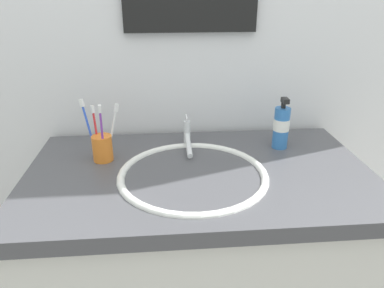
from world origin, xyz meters
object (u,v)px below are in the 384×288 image
Objects in this scene: toothbrush_blue at (88,126)px; faucet at (188,138)px; toothbrush_cup at (103,148)px; toothbrush_red at (96,128)px; toothbrush_purple at (102,130)px; toothbrush_white at (113,128)px; soap_dispenser at (281,127)px.

faucet is at bearing 11.17° from toothbrush_blue.
faucet reaches higher than toothbrush_cup.
toothbrush_blue is at bearing -161.06° from toothbrush_red.
toothbrush_purple reaches higher than toothbrush_cup.
toothbrush_red is at bearing 179.02° from toothbrush_white.
toothbrush_red is at bearing 120.73° from toothbrush_purple.
soap_dispenser is at bearing 3.19° from toothbrush_white.
faucet is 2.07× the size of toothbrush_cup.
faucet is 1.02× the size of toothbrush_red.
toothbrush_blue is 1.08× the size of soap_dispenser.
toothbrush_purple is at bearing -38.56° from toothbrush_blue.
toothbrush_blue is (-0.08, -0.01, 0.01)m from toothbrush_white.
faucet is at bearing 175.46° from soap_dispenser.
toothbrush_purple is 1.06× the size of soap_dispenser.
toothbrush_white is at bearing -176.81° from soap_dispenser.
toothbrush_purple is at bearing -122.18° from toothbrush_white.
toothbrush_blue reaches higher than soap_dispenser.
toothbrush_blue reaches higher than faucet.
toothbrush_red is (-0.02, 0.02, 0.06)m from toothbrush_cup.
toothbrush_white is (0.05, -0.00, 0.00)m from toothbrush_red.
toothbrush_blue reaches higher than toothbrush_red.
soap_dispenser is (0.63, 0.03, -0.03)m from toothbrush_red.
faucet is 0.91× the size of toothbrush_purple.
toothbrush_red reaches higher than faucet.
toothbrush_white is 0.57m from soap_dispenser.
toothbrush_white is 0.97× the size of soap_dispenser.
toothbrush_cup is 0.07m from toothbrush_red.
toothbrush_white is at bearing -166.90° from faucet.
toothbrush_white is at bearing 57.82° from toothbrush_purple.
toothbrush_white is (-0.25, -0.06, 0.07)m from faucet.
toothbrush_blue is at bearing -176.63° from soap_dispenser.
soap_dispenser is (0.61, 0.05, 0.04)m from toothbrush_cup.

